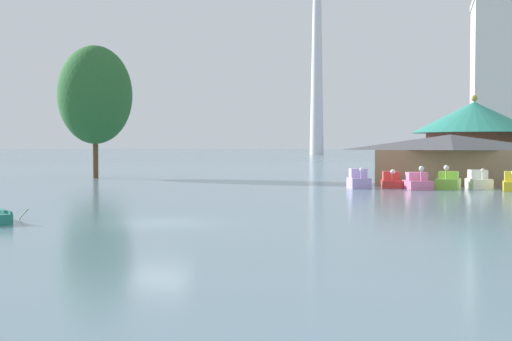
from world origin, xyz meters
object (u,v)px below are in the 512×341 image
Objects in this scene: pedal_boat_pink at (417,182)px; boathouse at (450,158)px; green_roof_pavilion at (474,134)px; shoreline_tree_tall_left at (95,95)px; pedal_boat_white at (479,181)px; pedal_boat_lavender at (359,180)px; pedal_boat_lime at (448,182)px; pedal_boat_red at (391,181)px.

pedal_boat_pink is 0.22× the size of boathouse.
green_roof_pavilion is 0.98× the size of shoreline_tree_tall_left.
pedal_boat_white is 6.71m from boathouse.
pedal_boat_lavender is 0.95× the size of pedal_boat_lime.
green_roof_pavilion is at bearing 138.82° from pedal_boat_lavender.
pedal_boat_red is 1.04× the size of pedal_boat_white.
pedal_boat_lavender is at bearing -113.03° from green_roof_pavilion.
shoreline_tree_tall_left is at bearing -114.32° from pedal_boat_red.
pedal_boat_lime is (2.25, 1.05, 0.03)m from pedal_boat_pink.
pedal_boat_red is (2.41, 1.45, -0.10)m from pedal_boat_lavender.
pedal_boat_pink is at bearing -76.81° from pedal_boat_white.
pedal_boat_pink is 34.50m from shoreline_tree_tall_left.
green_roof_pavilion is at bearing 79.46° from boathouse.
pedal_boat_red is 0.22× the size of green_roof_pavilion.
pedal_boat_lime is (6.68, 0.62, -0.06)m from pedal_boat_lavender.
pedal_boat_lavender reaches higher than pedal_boat_white.
boathouse is 0.99× the size of shoreline_tree_tall_left.
pedal_boat_lavender is 0.20× the size of green_roof_pavilion.
shoreline_tree_tall_left is (-31.86, 10.62, 7.89)m from pedal_boat_pink.
pedal_boat_lavender is 2.82m from pedal_boat_red.
green_roof_pavilion is (9.96, 23.44, 3.94)m from pedal_boat_lavender.
shoreline_tree_tall_left is (-29.84, 8.74, 7.91)m from pedal_boat_red.
pedal_boat_pink is 0.23× the size of green_roof_pavilion.
pedal_boat_pink is at bearing -107.62° from boathouse.
pedal_boat_lime is at bearing -15.67° from shoreline_tree_tall_left.
pedal_boat_lavender is 6.71m from pedal_boat_lime.
pedal_boat_red is 8.11m from boathouse.
green_roof_pavilion is (2.90, 15.57, 2.32)m from boathouse.
pedal_boat_pink is at bearing -103.05° from green_roof_pavilion.
boathouse is (-1.89, 6.22, 1.66)m from pedal_boat_white.
green_roof_pavilion is at bearing 153.04° from pedal_boat_red.
shoreline_tree_tall_left is at bearing 176.15° from boathouse.
pedal_boat_lime is at bearing 77.18° from pedal_boat_lavender.
pedal_boat_lime reaches higher than pedal_boat_lavender.
shoreline_tree_tall_left reaches higher than pedal_boat_pink.
pedal_boat_lime is at bearing -93.08° from boathouse.
green_roof_pavilion is (5.53, 23.87, 4.03)m from pedal_boat_pink.
pedal_boat_lavender reaches higher than pedal_boat_red.
boathouse is 16.01m from green_roof_pavilion.
shoreline_tree_tall_left is at bearing -128.54° from pedal_boat_lavender.
pedal_boat_pink is at bearing 38.99° from pedal_boat_red.
pedal_boat_white is 0.21× the size of shoreline_tree_tall_left.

